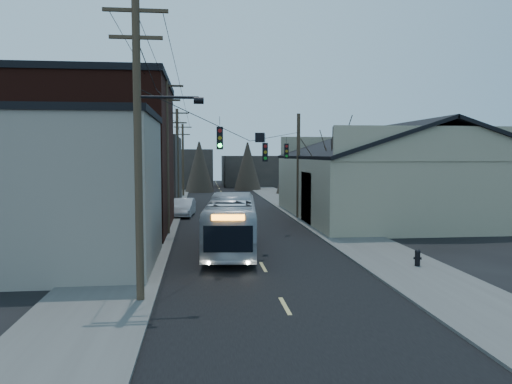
# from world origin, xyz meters

# --- Properties ---
(ground) EXTENTS (160.00, 160.00, 0.00)m
(ground) POSITION_xyz_m (0.00, 0.00, 0.00)
(ground) COLOR black
(ground) RESTS_ON ground
(road_surface) EXTENTS (9.00, 110.00, 0.02)m
(road_surface) POSITION_xyz_m (0.00, 30.00, 0.01)
(road_surface) COLOR black
(road_surface) RESTS_ON ground
(sidewalk_left) EXTENTS (4.00, 110.00, 0.12)m
(sidewalk_left) POSITION_xyz_m (-6.50, 30.00, 0.06)
(sidewalk_left) COLOR #474744
(sidewalk_left) RESTS_ON ground
(sidewalk_right) EXTENTS (4.00, 110.00, 0.12)m
(sidewalk_right) POSITION_xyz_m (6.50, 30.00, 0.06)
(sidewalk_right) COLOR #474744
(sidewalk_right) RESTS_ON ground
(building_clapboard) EXTENTS (8.00, 8.00, 7.00)m
(building_clapboard) POSITION_xyz_m (-9.00, 9.00, 3.50)
(building_clapboard) COLOR #6D655B
(building_clapboard) RESTS_ON ground
(building_brick) EXTENTS (10.00, 12.00, 10.00)m
(building_brick) POSITION_xyz_m (-10.00, 20.00, 5.00)
(building_brick) COLOR black
(building_brick) RESTS_ON ground
(building_left_far) EXTENTS (9.00, 14.00, 7.00)m
(building_left_far) POSITION_xyz_m (-9.50, 36.00, 3.50)
(building_left_far) COLOR #2C2723
(building_left_far) RESTS_ON ground
(warehouse) EXTENTS (16.16, 20.60, 7.73)m
(warehouse) POSITION_xyz_m (13.00, 25.00, 2.70)
(warehouse) COLOR #7E755B
(warehouse) RESTS_ON ground
(building_far_left) EXTENTS (10.00, 12.00, 6.00)m
(building_far_left) POSITION_xyz_m (-6.00, 65.00, 3.00)
(building_far_left) COLOR #2C2723
(building_far_left) RESTS_ON ground
(building_far_right) EXTENTS (12.00, 14.00, 5.00)m
(building_far_right) POSITION_xyz_m (7.00, 70.00, 2.50)
(building_far_right) COLOR #2C2723
(building_far_right) RESTS_ON ground
(bare_tree) EXTENTS (0.40, 0.40, 7.20)m
(bare_tree) POSITION_xyz_m (6.50, 20.00, 3.60)
(bare_tree) COLOR black
(bare_tree) RESTS_ON ground
(utility_lines) EXTENTS (11.24, 45.28, 10.50)m
(utility_lines) POSITION_xyz_m (-3.11, 24.14, 4.95)
(utility_lines) COLOR #382B1E
(utility_lines) RESTS_ON ground
(bus) EXTENTS (3.45, 10.91, 2.99)m
(bus) POSITION_xyz_m (-1.21, 12.22, 1.49)
(bus) COLOR #B4B8C0
(bus) RESTS_ON ground
(parked_car) EXTENTS (2.05, 4.73, 1.51)m
(parked_car) POSITION_xyz_m (-4.30, 27.69, 0.76)
(parked_car) COLOR #B5B7BE
(parked_car) RESTS_ON ground
(fire_hydrant) EXTENTS (0.38, 0.26, 0.77)m
(fire_hydrant) POSITION_xyz_m (7.02, 7.00, 0.53)
(fire_hydrant) COLOR black
(fire_hydrant) RESTS_ON sidewalk_right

